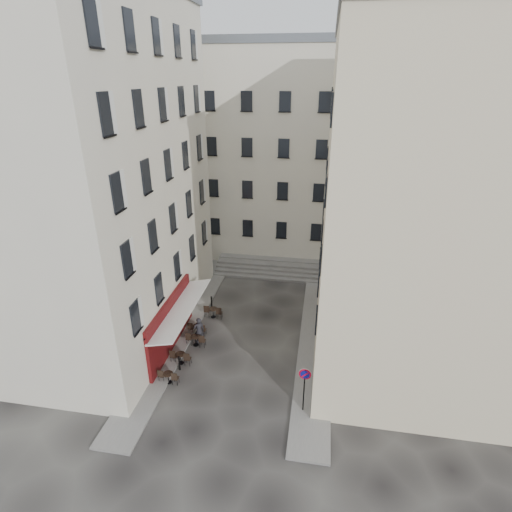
% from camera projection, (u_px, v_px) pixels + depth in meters
% --- Properties ---
extents(ground, '(90.00, 90.00, 0.00)m').
position_uv_depth(ground, '(237.00, 365.00, 23.90)').
color(ground, black).
rests_on(ground, ground).
extents(sidewalk_left, '(2.00, 22.00, 0.12)m').
position_uv_depth(sidewalk_left, '(187.00, 320.00, 28.16)').
color(sidewalk_left, slate).
rests_on(sidewalk_left, ground).
extents(sidewalk_right, '(2.00, 18.00, 0.12)m').
position_uv_depth(sidewalk_right, '(315.00, 342.00, 25.88)').
color(sidewalk_right, slate).
rests_on(sidewalk_right, ground).
extents(building_left, '(12.20, 16.20, 20.60)m').
position_uv_depth(building_left, '(74.00, 176.00, 23.95)').
color(building_left, beige).
rests_on(building_left, ground).
extents(building_right, '(12.20, 14.20, 18.60)m').
position_uv_depth(building_right, '(437.00, 207.00, 21.59)').
color(building_right, beige).
rests_on(building_right, ground).
extents(building_back, '(18.20, 10.20, 18.60)m').
position_uv_depth(building_back, '(268.00, 152.00, 37.28)').
color(building_back, beige).
rests_on(building_back, ground).
extents(cafe_storefront, '(1.74, 7.30, 3.50)m').
position_uv_depth(cafe_storefront, '(172.00, 322.00, 24.69)').
color(cafe_storefront, '#4B0A0F').
rests_on(cafe_storefront, ground).
extents(stone_steps, '(9.00, 3.15, 0.80)m').
position_uv_depth(stone_steps, '(267.00, 268.00, 35.03)').
color(stone_steps, '#5A5856').
rests_on(stone_steps, ground).
extents(bollard_near, '(0.12, 0.12, 0.98)m').
position_uv_depth(bollard_near, '(179.00, 363.00, 23.28)').
color(bollard_near, black).
rests_on(bollard_near, ground).
extents(bollard_mid, '(0.12, 0.12, 0.98)m').
position_uv_depth(bollard_mid, '(197.00, 328.00, 26.43)').
color(bollard_mid, black).
rests_on(bollard_mid, ground).
extents(bollard_far, '(0.12, 0.12, 0.98)m').
position_uv_depth(bollard_far, '(211.00, 302.00, 29.57)').
color(bollard_far, black).
rests_on(bollard_far, ground).
extents(no_parking_sign, '(0.63, 0.11, 2.75)m').
position_uv_depth(no_parking_sign, '(304.00, 382.00, 19.77)').
color(no_parking_sign, black).
rests_on(no_parking_sign, ground).
extents(bistro_table_a, '(1.19, 0.56, 0.83)m').
position_uv_depth(bistro_table_a, '(169.00, 377.00, 22.35)').
color(bistro_table_a, black).
rests_on(bistro_table_a, ground).
extents(bistro_table_b, '(1.28, 0.60, 0.90)m').
position_uv_depth(bistro_table_b, '(181.00, 357.00, 23.83)').
color(bistro_table_b, black).
rests_on(bistro_table_b, ground).
extents(bistro_table_c, '(1.28, 0.60, 0.90)m').
position_uv_depth(bistro_table_c, '(196.00, 339.00, 25.44)').
color(bistro_table_c, black).
rests_on(bistro_table_c, ground).
extents(bistro_table_d, '(1.23, 0.58, 0.86)m').
position_uv_depth(bistro_table_d, '(197.00, 329.00, 26.55)').
color(bistro_table_d, black).
rests_on(bistro_table_d, ground).
extents(bistro_table_e, '(1.32, 0.62, 0.93)m').
position_uv_depth(bistro_table_e, '(213.00, 312.00, 28.40)').
color(bistro_table_e, black).
rests_on(bistro_table_e, ground).
extents(pedestrian, '(0.81, 0.74, 1.86)m').
position_uv_depth(pedestrian, '(199.00, 330.00, 25.52)').
color(pedestrian, black).
rests_on(pedestrian, ground).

